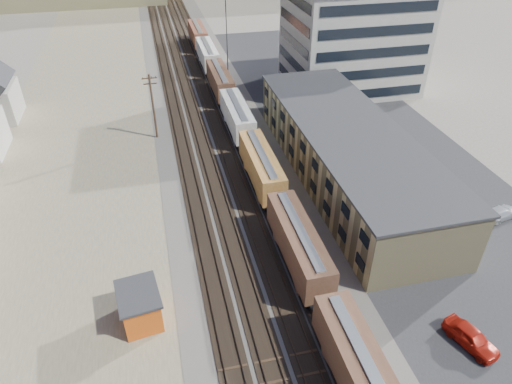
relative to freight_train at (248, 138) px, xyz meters
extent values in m
plane|color=#6B6356|center=(-3.80, -33.25, -2.79)|extent=(300.00, 300.00, 0.00)
cube|color=#4C4742|center=(-3.80, 16.75, -2.76)|extent=(18.00, 200.00, 0.06)
cube|color=#6C634A|center=(-23.80, 6.75, -2.78)|extent=(24.00, 180.00, 0.03)
cube|color=#232326|center=(18.20, 1.75, -2.77)|extent=(26.00, 120.00, 0.04)
cube|color=black|center=(-8.80, 16.75, -2.69)|extent=(2.60, 200.00, 0.08)
cube|color=#38281E|center=(-9.52, 16.75, -2.57)|extent=(0.08, 200.00, 0.16)
cube|color=#38281E|center=(-8.08, 16.75, -2.57)|extent=(0.08, 200.00, 0.16)
cube|color=black|center=(-5.80, 16.75, -2.69)|extent=(2.60, 200.00, 0.08)
cube|color=#38281E|center=(-6.52, 16.75, -2.57)|extent=(0.08, 200.00, 0.16)
cube|color=#38281E|center=(-5.08, 16.75, -2.57)|extent=(0.08, 200.00, 0.16)
cube|color=black|center=(-2.80, 16.75, -2.69)|extent=(2.60, 200.00, 0.08)
cube|color=#38281E|center=(-3.52, 16.75, -2.57)|extent=(0.08, 200.00, 0.16)
cube|color=#38281E|center=(-2.08, 16.75, -2.57)|extent=(0.08, 200.00, 0.16)
cube|color=black|center=(0.00, 16.75, -2.69)|extent=(2.60, 200.00, 0.08)
cube|color=#38281E|center=(-0.72, 16.75, -2.57)|extent=(0.08, 200.00, 0.16)
cube|color=#38281E|center=(0.72, 16.75, -2.57)|extent=(0.08, 200.00, 0.16)
cube|color=black|center=(0.00, -32.92, -2.04)|extent=(2.20, 2.20, 0.90)
cube|color=#4E2E21|center=(0.00, -38.00, 0.11)|extent=(3.00, 13.34, 3.40)
cube|color=#B7B7B2|center=(0.00, -38.00, 1.89)|extent=(0.90, 12.32, 0.16)
cube|color=black|center=(0.00, -27.87, -2.04)|extent=(2.20, 2.20, 0.90)
cube|color=black|center=(0.00, -17.72, -2.04)|extent=(2.20, 2.20, 0.90)
cube|color=#4E2E21|center=(0.00, -22.80, 0.11)|extent=(3.00, 13.34, 3.40)
cube|color=#B7B7B2|center=(0.00, -22.80, 1.89)|extent=(0.90, 12.32, 0.16)
cube|color=black|center=(0.00, -12.67, -2.04)|extent=(2.20, 2.20, 0.90)
cube|color=black|center=(0.00, -2.52, -2.04)|extent=(2.20, 2.20, 0.90)
cube|color=#9B6429|center=(0.00, -7.60, 0.11)|extent=(3.00, 13.34, 3.40)
cube|color=#B7B7B2|center=(0.00, -7.60, 1.89)|extent=(0.90, 12.32, 0.16)
cube|color=black|center=(0.00, 2.52, -2.04)|extent=(2.20, 2.20, 0.90)
cube|color=black|center=(0.00, 12.68, -2.04)|extent=(2.20, 2.20, 0.90)
cube|color=#B0AEA4|center=(0.00, 7.60, 0.11)|extent=(3.00, 13.34, 3.40)
cube|color=#B7B7B2|center=(0.00, 7.60, 1.89)|extent=(0.90, 12.33, 0.16)
cube|color=black|center=(0.00, 17.73, -2.04)|extent=(2.20, 2.20, 0.90)
cube|color=black|center=(0.00, 27.88, -2.04)|extent=(2.20, 2.20, 0.90)
cube|color=#4E2E21|center=(0.00, 22.80, 0.11)|extent=(3.00, 13.34, 3.40)
cube|color=#B7B7B2|center=(0.00, 22.80, 1.89)|extent=(0.90, 12.33, 0.16)
cube|color=black|center=(0.00, 32.92, -2.04)|extent=(2.20, 2.20, 0.90)
cube|color=black|center=(0.00, 43.07, -2.04)|extent=(2.20, 2.20, 0.90)
cube|color=#B0AEA4|center=(0.00, 38.00, 0.11)|extent=(3.00, 13.34, 3.40)
cube|color=#B7B7B2|center=(0.00, 38.00, 1.89)|extent=(0.90, 12.32, 0.16)
cube|color=black|center=(0.00, 48.12, -2.04)|extent=(2.20, 2.20, 0.90)
cube|color=black|center=(0.00, 58.27, -2.04)|extent=(2.20, 2.20, 0.90)
cube|color=brown|center=(0.00, 53.20, 0.11)|extent=(3.00, 13.34, 3.40)
cube|color=#B7B7B2|center=(0.00, 53.20, 1.89)|extent=(0.90, 12.32, 0.16)
cube|color=tan|center=(11.20, -8.25, 0.71)|extent=(12.00, 40.00, 7.00)
cube|color=#2D2D30|center=(11.20, -8.25, 4.31)|extent=(12.40, 40.40, 0.30)
cube|color=black|center=(5.15, -8.25, -0.59)|extent=(0.12, 36.00, 1.20)
cube|color=black|center=(5.15, -8.25, 2.41)|extent=(0.12, 36.00, 1.20)
cube|color=#9E998E|center=(24.20, 21.75, 6.21)|extent=(22.00, 18.00, 18.00)
cube|color=black|center=(13.15, 21.75, 6.21)|extent=(0.12, 16.00, 16.00)
cube|color=black|center=(24.20, 12.70, 6.21)|extent=(20.00, 0.12, 16.00)
cylinder|color=#382619|center=(-12.30, 8.75, 2.21)|extent=(0.32, 0.32, 10.00)
cube|color=#382619|center=(-12.30, 8.75, 6.61)|extent=(2.20, 0.14, 0.14)
cube|color=#382619|center=(-12.30, 8.75, 5.81)|extent=(1.90, 0.14, 0.14)
cylinder|color=black|center=(-11.70, 8.75, 6.76)|extent=(0.08, 0.08, 0.22)
cylinder|color=black|center=(2.20, 26.75, 6.21)|extent=(0.16, 0.16, 18.00)
cube|color=#CB5013|center=(-15.72, -26.41, -1.22)|extent=(3.68, 4.58, 3.15)
cube|color=#2D2D30|center=(-15.72, -26.41, 0.46)|extent=(4.16, 5.06, 0.26)
cube|color=black|center=(-14.10, -26.19, -1.11)|extent=(0.24, 1.06, 1.05)
imported|color=#AA1C0F|center=(11.22, -35.61, -1.96)|extent=(3.38, 5.27, 1.67)
imported|color=#B5B7BE|center=(25.34, -21.00, -2.08)|extent=(5.23, 3.03, 1.43)
imported|color=navy|center=(21.64, 25.26, -2.13)|extent=(3.99, 5.24, 1.32)
imported|color=white|center=(22.84, 28.27, -2.08)|extent=(2.85, 4.53, 1.44)
camera|label=1|loc=(-12.20, -55.31, 29.95)|focal=32.00mm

